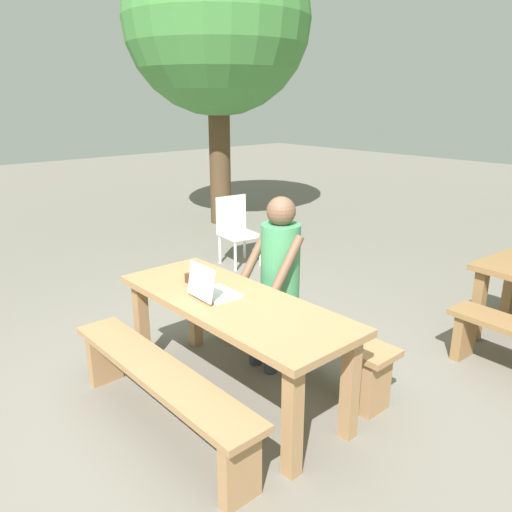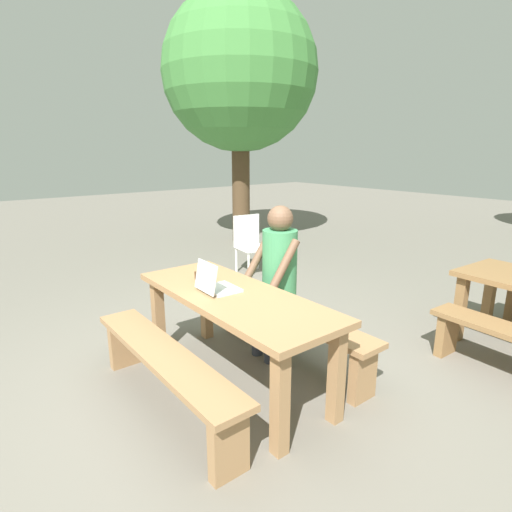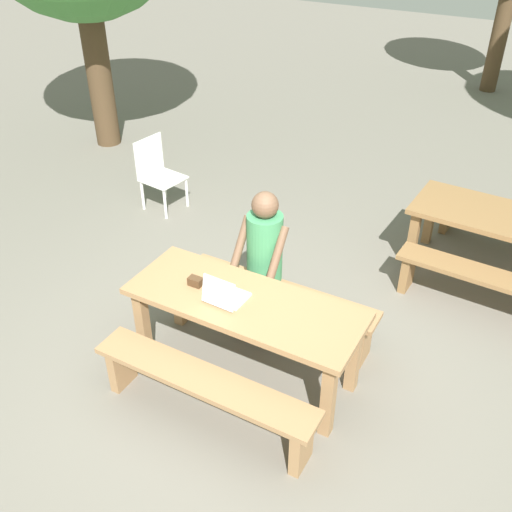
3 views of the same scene
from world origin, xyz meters
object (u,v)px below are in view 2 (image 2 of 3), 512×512
Objects in this scene: small_pouch at (202,276)px; tree_right at (240,73)px; plastic_chair at (250,243)px; laptop at (215,284)px; person_seated at (277,270)px; picnic_table_front at (234,308)px.

small_pouch is 0.02× the size of tree_right.
laptop is at bearing -125.05° from plastic_chair.
small_pouch is 0.08× the size of person_seated.
laptop is 5.79m from tree_right.
person_seated reaches higher than plastic_chair.
small_pouch is 2.79m from plastic_chair.
picnic_table_front is at bearing -36.85° from tree_right.
person_seated is at bearing 104.68° from picnic_table_front.
laptop is at bearing -87.88° from person_seated.
tree_right is (-3.82, 3.21, 2.42)m from small_pouch.
picnic_table_front is 1.37× the size of person_seated.
person_seated reaches higher than laptop.
picnic_table_front is at bearing 2.76° from small_pouch.
plastic_chair is at bearing -32.68° from tree_right.
small_pouch is (-0.31, 0.06, -0.02)m from laptop.
laptop is 0.34× the size of plastic_chair.
picnic_table_front is at bearing -75.32° from person_seated.
person_seated reaches higher than small_pouch.
tree_right reaches higher than laptop.
small_pouch is 5.54m from tree_right.
small_pouch is 0.66m from person_seated.
small_pouch is 0.13× the size of plastic_chair.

